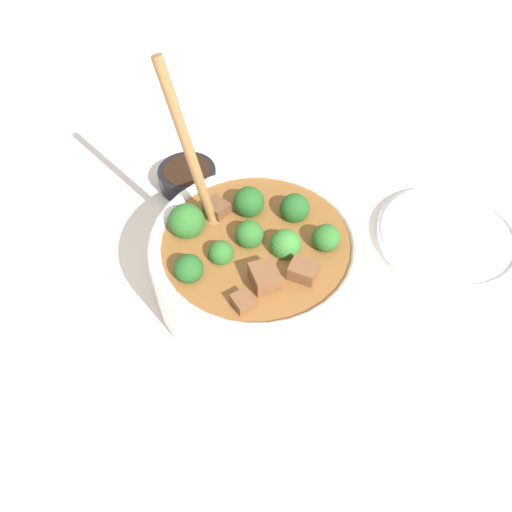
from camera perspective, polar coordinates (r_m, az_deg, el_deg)
name	(u,v)px	position (r m, az deg, el deg)	size (l,w,h in m)	color
ground_plane	(256,284)	(0.65, 0.00, -3.25)	(4.00, 4.00, 0.00)	silver
stew_bowl	(255,258)	(0.61, -0.07, -0.25)	(0.26, 0.26, 0.28)	white
condiment_bowl	(190,176)	(0.78, -7.58, 9.07)	(0.09, 0.09, 0.03)	black
empty_plate	(449,236)	(0.75, 21.20, 2.12)	(0.20, 0.20, 0.02)	white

